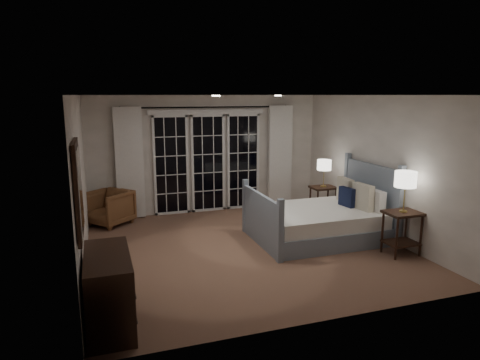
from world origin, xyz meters
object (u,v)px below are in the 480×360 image
object	(u,v)px
bed	(321,220)
armchair	(109,208)
nightstand_left	(402,226)
nightstand_right	(323,197)
lamp_right	(324,165)
lamp_left	(406,180)
dresser	(109,290)

from	to	relation	value
bed	armchair	xyz separation A→B (m)	(-3.52, 2.05, 0.02)
nightstand_left	armchair	distance (m)	5.36
nightstand_left	nightstand_right	size ratio (longest dim) A/B	1.08
nightstand_left	nightstand_right	bearing A→B (deg)	92.83
bed	armchair	world-z (taller)	bed
nightstand_left	armchair	world-z (taller)	nightstand_left
nightstand_right	armchair	world-z (taller)	armchair
lamp_right	nightstand_right	bearing A→B (deg)	-153.43
nightstand_left	lamp_right	xyz separation A→B (m)	(-0.11, 2.29, 0.63)
nightstand_right	armchair	xyz separation A→B (m)	(-4.22, 0.86, -0.08)
nightstand_right	lamp_left	bearing A→B (deg)	-87.17
bed	nightstand_right	distance (m)	1.38
nightstand_right	lamp_left	world-z (taller)	lamp_left
nightstand_right	dresser	bearing A→B (deg)	-145.22
nightstand_left	lamp_right	world-z (taller)	lamp_right
bed	nightstand_left	world-z (taller)	bed
nightstand_left	nightstand_right	xyz separation A→B (m)	(-0.11, 2.29, -0.04)
bed	nightstand_right	world-z (taller)	bed
armchair	nightstand_right	bearing A→B (deg)	37.51
nightstand_left	dresser	bearing A→B (deg)	-170.68
lamp_left	armchair	bearing A→B (deg)	143.98
bed	lamp_left	distance (m)	1.64
armchair	lamp_left	bearing A→B (deg)	13.03
bed	armchair	distance (m)	4.07
lamp_left	dresser	bearing A→B (deg)	-170.68
nightstand_left	lamp_right	size ratio (longest dim) A/B	1.26
lamp_left	lamp_right	distance (m)	2.30
lamp_left	dresser	distance (m)	4.60
bed	dresser	size ratio (longest dim) A/B	1.92
nightstand_left	armchair	size ratio (longest dim) A/B	0.94
lamp_right	armchair	bearing A→B (deg)	168.46
nightstand_left	nightstand_right	world-z (taller)	nightstand_left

